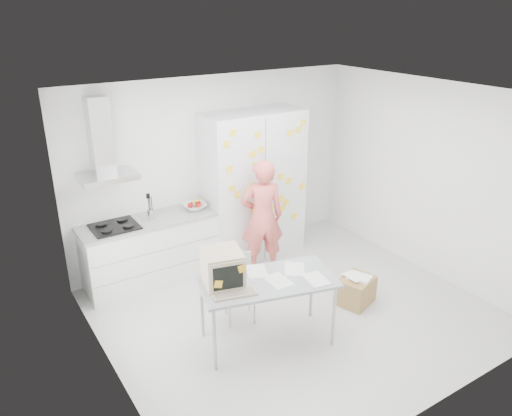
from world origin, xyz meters
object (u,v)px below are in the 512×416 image
desk (240,274)px  chair (238,283)px  cardboard_box (356,290)px  person (262,217)px

desk → chair: bearing=75.9°
chair → cardboard_box: 1.56m
person → desk: person is taller
chair → cardboard_box: size_ratio=1.53×
person → cardboard_box: size_ratio=3.11×
person → chair: (-0.87, -0.79, -0.37)m
desk → cardboard_box: (1.69, -0.09, -0.71)m
person → chair: 1.23m
person → cardboard_box: 1.61m
desk → cardboard_box: desk is taller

